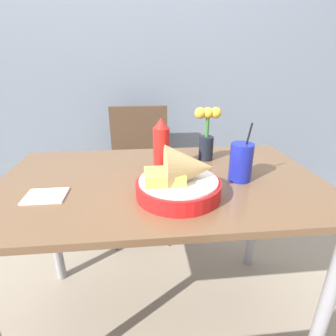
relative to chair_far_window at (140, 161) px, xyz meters
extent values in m
plane|color=gray|center=(0.09, -0.81, -0.52)|extent=(12.00, 12.00, 0.00)
cube|color=slate|center=(0.09, 0.33, 0.78)|extent=(7.00, 0.06, 2.60)
cube|color=brown|center=(0.09, -0.81, 0.22)|extent=(1.25, 0.74, 0.02)
cylinder|color=gray|center=(0.65, -1.13, -0.16)|extent=(0.05, 0.05, 0.73)
cylinder|color=gray|center=(-0.48, -0.50, -0.16)|extent=(0.05, 0.05, 0.73)
cylinder|color=gray|center=(0.65, -0.50, -0.16)|extent=(0.05, 0.05, 0.73)
cylinder|color=#473323|center=(-0.18, -0.28, -0.31)|extent=(0.03, 0.03, 0.41)
cylinder|color=#473323|center=(0.18, -0.28, -0.31)|extent=(0.03, 0.03, 0.41)
cylinder|color=#473323|center=(-0.18, 0.08, -0.31)|extent=(0.03, 0.03, 0.41)
cylinder|color=#473323|center=(0.18, 0.08, -0.31)|extent=(0.03, 0.03, 0.41)
cube|color=#473323|center=(0.00, -0.10, -0.10)|extent=(0.40, 0.40, 0.02)
cube|color=#473323|center=(0.00, 0.09, 0.14)|extent=(0.40, 0.03, 0.46)
cylinder|color=red|center=(0.13, -0.96, 0.26)|extent=(0.29, 0.29, 0.05)
cylinder|color=white|center=(0.13, -0.96, 0.29)|extent=(0.26, 0.26, 0.01)
cone|color=tan|center=(0.17, -0.96, 0.33)|extent=(0.16, 0.16, 0.16)
cube|color=#E5C14C|center=(0.08, -0.98, 0.31)|extent=(0.13, 0.10, 0.04)
cylinder|color=red|center=(0.10, -0.74, 0.32)|extent=(0.07, 0.07, 0.18)
cone|color=red|center=(0.10, -0.74, 0.43)|extent=(0.06, 0.06, 0.04)
cylinder|color=#192399|center=(0.39, -0.86, 0.31)|extent=(0.09, 0.09, 0.14)
cylinder|color=black|center=(0.39, -0.86, 0.29)|extent=(0.08, 0.08, 0.12)
cylinder|color=black|center=(0.40, -0.86, 0.37)|extent=(0.01, 0.07, 0.18)
cylinder|color=black|center=(0.31, -0.62, 0.29)|extent=(0.07, 0.07, 0.11)
cylinder|color=#33722D|center=(0.31, -0.62, 0.39)|extent=(0.02, 0.02, 0.10)
sphere|color=gold|center=(0.31, -0.62, 0.45)|extent=(0.05, 0.05, 0.05)
sphere|color=gold|center=(0.27, -0.62, 0.45)|extent=(0.05, 0.05, 0.05)
sphere|color=gold|center=(0.34, -0.62, 0.45)|extent=(0.05, 0.05, 0.05)
cube|color=white|center=(-0.31, -0.92, 0.24)|extent=(0.13, 0.11, 0.01)
camera|label=1|loc=(0.02, -1.74, 0.66)|focal=28.00mm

